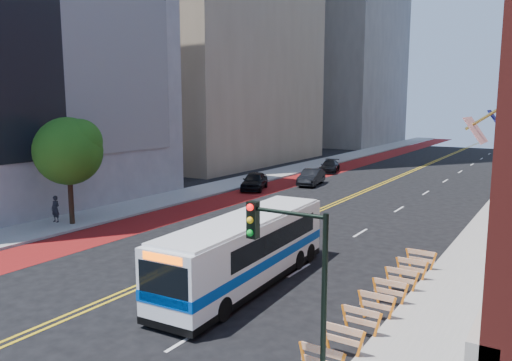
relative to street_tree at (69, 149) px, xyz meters
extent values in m
plane|color=black|center=(11.24, -6.04, -4.91)|extent=(160.00, 160.00, 0.00)
cube|color=gray|center=(-0.76, 23.96, -4.84)|extent=(4.00, 140.00, 0.15)
cube|color=maroon|center=(3.14, 23.96, -4.91)|extent=(3.60, 140.00, 0.01)
cube|color=gold|center=(11.06, 23.96, -4.91)|extent=(0.14, 140.00, 0.01)
cube|color=gold|center=(11.42, 23.96, -4.91)|extent=(0.14, 140.00, 0.01)
cube|color=silver|center=(16.04, -8.04, -4.90)|extent=(0.14, 2.20, 0.01)
cube|color=silver|center=(16.04, -0.04, -4.90)|extent=(0.14, 2.20, 0.01)
cube|color=silver|center=(16.04, 7.96, -4.90)|extent=(0.14, 2.20, 0.01)
cube|color=silver|center=(16.04, 15.96, -4.90)|extent=(0.14, 2.20, 0.01)
cube|color=silver|center=(16.04, 23.96, -4.90)|extent=(0.14, 2.20, 0.01)
cube|color=silver|center=(16.04, 31.96, -4.90)|extent=(0.14, 2.20, 0.01)
cube|color=silver|center=(16.04, 39.96, -4.90)|extent=(0.14, 2.20, 0.01)
cube|color=silver|center=(16.04, 47.96, -4.90)|extent=(0.14, 2.20, 0.01)
cube|color=silver|center=(16.04, 55.96, -4.90)|extent=(0.14, 2.20, 0.01)
cube|color=silver|center=(16.04, 63.96, -4.90)|extent=(0.14, 2.20, 0.01)
cube|color=silver|center=(16.04, 71.96, -4.90)|extent=(0.14, 2.20, 0.01)
cube|color=silver|center=(16.04, 79.96, -4.90)|extent=(0.14, 2.20, 0.01)
cylinder|color=#A57F33|center=(23.94, 1.96, 2.69)|extent=(2.85, 0.12, 2.05)
cube|color=#B21419|center=(22.94, 1.96, 1.69)|extent=(0.75, 1.90, 1.05)
cube|color=navy|center=(23.49, 2.41, 2.24)|extent=(0.39, 0.85, 0.52)
cube|color=orange|center=(20.29, -8.04, -4.41)|extent=(0.32, 0.06, 0.99)
cube|color=orange|center=(20.84, -8.04, -4.01)|extent=(1.25, 0.05, 0.22)
cube|color=orange|center=(20.29, -6.49, -4.41)|extent=(0.32, 0.06, 0.99)
cube|color=orange|center=(21.39, -6.49, -4.41)|extent=(0.32, 0.06, 0.99)
cube|color=orange|center=(20.84, -6.49, -4.01)|extent=(1.25, 0.05, 0.22)
cube|color=orange|center=(20.84, -6.49, -4.36)|extent=(1.25, 0.05, 0.18)
cube|color=orange|center=(20.29, -4.94, -4.41)|extent=(0.32, 0.06, 0.99)
cube|color=orange|center=(21.39, -4.94, -4.41)|extent=(0.32, 0.06, 0.99)
cube|color=orange|center=(20.84, -4.94, -4.01)|extent=(1.25, 0.05, 0.22)
cube|color=orange|center=(20.84, -4.94, -4.36)|extent=(1.25, 0.05, 0.18)
cube|color=orange|center=(20.29, -3.39, -4.41)|extent=(0.32, 0.06, 0.99)
cube|color=orange|center=(21.39, -3.39, -4.41)|extent=(0.32, 0.06, 0.99)
cube|color=orange|center=(20.84, -3.39, -4.01)|extent=(1.25, 0.05, 0.22)
cube|color=orange|center=(20.84, -3.39, -4.36)|extent=(1.25, 0.05, 0.18)
cube|color=orange|center=(20.29, -1.84, -4.41)|extent=(0.32, 0.06, 0.99)
cube|color=orange|center=(21.39, -1.84, -4.41)|extent=(0.32, 0.06, 0.99)
cube|color=orange|center=(20.84, -1.84, -4.01)|extent=(1.25, 0.05, 0.22)
cube|color=orange|center=(20.84, -1.84, -4.36)|extent=(1.25, 0.05, 0.18)
cube|color=orange|center=(20.29, -0.29, -4.41)|extent=(0.32, 0.06, 0.99)
cube|color=orange|center=(21.39, -0.29, -4.41)|extent=(0.32, 0.06, 0.99)
cube|color=orange|center=(20.84, -0.29, -4.01)|extent=(1.25, 0.05, 0.22)
cube|color=orange|center=(20.84, -0.29, -4.36)|extent=(1.25, 0.05, 0.18)
cube|color=orange|center=(20.29, 1.26, -4.41)|extent=(0.32, 0.06, 0.99)
cube|color=orange|center=(21.39, 1.26, -4.41)|extent=(0.32, 0.06, 0.99)
cube|color=orange|center=(20.84, 1.26, -4.01)|extent=(1.25, 0.05, 0.22)
cube|color=orange|center=(20.84, 1.26, -4.36)|extent=(1.25, 0.05, 0.18)
cube|color=orange|center=(20.29, 2.81, -4.41)|extent=(0.32, 0.06, 0.99)
cube|color=orange|center=(21.39, 2.81, -4.41)|extent=(0.32, 0.06, 0.99)
cube|color=orange|center=(20.84, 2.81, -4.01)|extent=(1.25, 0.05, 0.22)
cube|color=orange|center=(20.84, 2.81, -4.36)|extent=(1.25, 0.05, 0.18)
cylinder|color=black|center=(-0.06, -0.04, -3.16)|extent=(0.32, 0.32, 3.20)
sphere|color=#1C4F11|center=(-0.06, -0.04, -0.16)|extent=(4.20, 4.20, 4.20)
sphere|color=#1C4F11|center=(0.54, 0.36, 0.44)|extent=(2.80, 2.80, 2.80)
sphere|color=#1C4F11|center=(-0.56, -0.34, 0.24)|extent=(2.40, 2.40, 2.40)
cylinder|color=black|center=(21.54, -9.54, -2.26)|extent=(0.14, 0.14, 5.00)
cylinder|color=black|center=(20.54, -9.54, 0.14)|extent=(2.00, 0.10, 0.10)
cube|color=black|center=(19.54, -9.54, -0.16)|extent=(0.28, 0.22, 0.95)
sphere|color=red|center=(19.54, -9.68, 0.19)|extent=(0.18, 0.18, 0.18)
sphere|color=yellow|center=(19.54, -9.68, -0.14)|extent=(0.18, 0.18, 0.18)
sphere|color=#0CA526|center=(19.54, -9.68, -0.47)|extent=(0.18, 0.18, 0.18)
cube|color=white|center=(14.99, -2.96, -3.32)|extent=(2.88, 10.86, 2.55)
cube|color=#013FAA|center=(14.99, -2.96, -3.70)|extent=(2.92, 10.90, 0.40)
cube|color=black|center=(14.96, -2.24, -2.89)|extent=(2.76, 7.64, 0.85)
cube|color=black|center=(15.27, -8.30, -3.12)|extent=(2.05, 0.19, 1.43)
cube|color=black|center=(14.72, 2.38, -2.94)|extent=(1.87, 0.19, 0.90)
cube|color=#FF5905|center=(15.27, -8.31, -2.22)|extent=(1.63, 0.16, 0.27)
cube|color=white|center=(14.99, -2.96, -2.00)|extent=(2.73, 10.32, 0.11)
cube|color=black|center=(14.99, -2.96, -4.60)|extent=(2.91, 10.89, 0.27)
cylinder|color=black|center=(14.11, -6.45, -4.46)|extent=(0.31, 0.91, 0.90)
cylinder|color=black|center=(16.23, -6.34, -4.46)|extent=(0.31, 0.91, 0.90)
cylinder|color=black|center=(13.78, -0.01, -4.46)|extent=(0.31, 0.91, 0.90)
cylinder|color=black|center=(15.89, 0.10, -4.46)|extent=(0.31, 0.91, 0.90)
cylinder|color=black|center=(13.72, 1.28, -4.46)|extent=(0.31, 0.91, 0.90)
cylinder|color=black|center=(15.83, 1.39, -4.46)|extent=(0.31, 0.91, 0.90)
imported|color=black|center=(2.57, 17.42, -4.12)|extent=(3.40, 5.02, 1.59)
imported|color=black|center=(5.76, 22.47, -4.16)|extent=(2.34, 4.77, 1.51)
imported|color=black|center=(3.63, 31.60, -4.24)|extent=(3.02, 4.94, 1.34)
imported|color=black|center=(-1.27, -0.33, -3.91)|extent=(0.66, 0.47, 1.70)
camera|label=1|loc=(26.15, -19.94, 2.75)|focal=35.00mm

